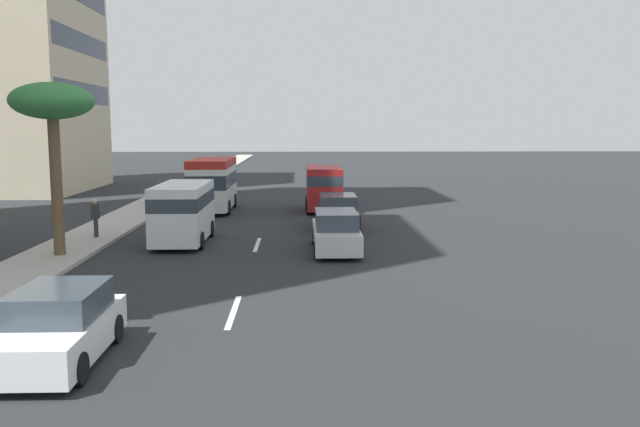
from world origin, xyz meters
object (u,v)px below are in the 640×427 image
(minibus_lead, at_px, (213,182))
(palm_tree, at_px, (52,107))
(car_sixth, at_px, (338,213))
(car_third, at_px, (59,327))
(car_second, at_px, (336,232))
(van_fourth, at_px, (324,186))
(van_fifth, at_px, (183,209))
(pedestrian_mid_block, at_px, (95,216))

(minibus_lead, xyz_separation_m, palm_tree, (-13.92, 3.91, 3.93))
(minibus_lead, relative_size, car_sixth, 1.35)
(car_third, bearing_deg, car_second, 151.97)
(car_third, bearing_deg, van_fourth, 165.42)
(car_third, height_order, palm_tree, palm_tree)
(van_fifth, xyz_separation_m, pedestrian_mid_block, (0.77, 3.90, -0.37))
(palm_tree, bearing_deg, minibus_lead, -15.69)
(minibus_lead, bearing_deg, van_fourth, 89.12)
(minibus_lead, relative_size, van_fourth, 1.26)
(van_fifth, bearing_deg, van_fourth, 149.23)
(car_third, distance_m, palm_tree, 12.68)
(van_fifth, xyz_separation_m, car_sixth, (3.54, -6.73, -0.64))
(minibus_lead, bearing_deg, pedestrian_mid_block, -20.65)
(minibus_lead, height_order, car_second, minibus_lead)
(van_fifth, xyz_separation_m, palm_tree, (-3.18, 4.05, 4.17))
(car_second, xyz_separation_m, car_third, (-12.13, 6.46, -0.03))
(van_fourth, bearing_deg, palm_tree, 143.07)
(car_third, bearing_deg, car_sixth, 158.88)
(car_third, height_order, van_fourth, van_fourth)
(van_fifth, distance_m, palm_tree, 6.63)
(minibus_lead, distance_m, car_third, 24.97)
(car_sixth, bearing_deg, pedestrian_mid_block, 104.59)
(palm_tree, bearing_deg, pedestrian_mid_block, -2.18)
(van_fourth, xyz_separation_m, palm_tree, (-13.82, 10.39, 4.13))
(car_sixth, bearing_deg, palm_tree, 121.92)
(car_second, relative_size, palm_tree, 0.76)
(car_third, height_order, van_fifth, van_fifth)
(minibus_lead, height_order, van_fifth, minibus_lead)
(minibus_lead, bearing_deg, car_second, 26.79)
(minibus_lead, xyz_separation_m, van_fifth, (-10.74, -0.14, -0.24))
(car_second, height_order, van_fourth, van_fourth)
(car_second, height_order, van_fifth, van_fifth)
(car_third, relative_size, palm_tree, 0.64)
(minibus_lead, xyz_separation_m, car_sixth, (-7.20, -6.87, -0.88))
(van_fifth, relative_size, car_sixth, 1.15)
(car_third, distance_m, pedestrian_mid_block, 15.45)
(car_sixth, height_order, pedestrian_mid_block, pedestrian_mid_block)
(car_second, relative_size, pedestrian_mid_block, 2.91)
(pedestrian_mid_block, distance_m, palm_tree, 6.02)
(palm_tree, bearing_deg, van_fifth, -51.89)
(car_second, height_order, car_sixth, car_sixth)
(van_fourth, bearing_deg, car_second, 179.98)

